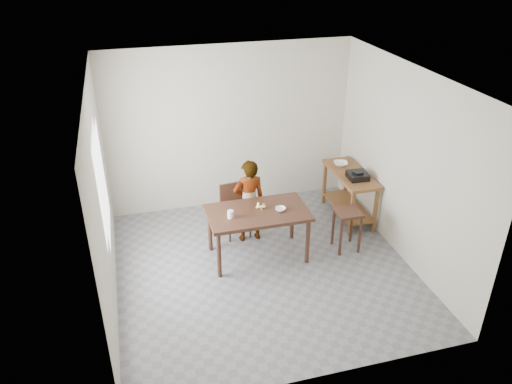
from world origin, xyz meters
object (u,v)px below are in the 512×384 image
object	(u,v)px
dining_chair	(236,211)
stool	(346,230)
dining_table	(258,234)
child	(249,201)
prep_counter	(349,195)

from	to	relation	value
dining_chair	stool	distance (m)	1.67
stool	dining_table	bearing A→B (deg)	173.74
stool	child	bearing A→B (deg)	154.61
stool	dining_chair	bearing A→B (deg)	151.45
child	dining_chair	distance (m)	0.35
prep_counter	stool	xyz separation A→B (m)	(-0.41, -0.84, -0.08)
dining_table	child	bearing A→B (deg)	90.64
child	dining_chair	bearing A→B (deg)	-50.92
child	stool	bearing A→B (deg)	152.03
child	stool	xyz separation A→B (m)	(1.31, -0.62, -0.34)
dining_chair	stool	size ratio (longest dim) A/B	1.27
dining_table	dining_chair	bearing A→B (deg)	103.90
child	dining_chair	size ratio (longest dim) A/B	1.63
child	dining_chair	xyz separation A→B (m)	(-0.16, 0.18, -0.25)
dining_table	dining_chair	distance (m)	0.68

